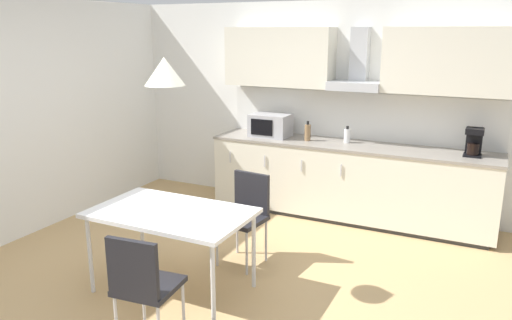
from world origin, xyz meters
TOP-DOWN VIEW (x-y plane):
  - ground_plane at (0.00, 0.00)m, footprint 7.21×7.43m
  - wall_back at (0.00, 2.53)m, footprint 5.77×0.10m
  - wall_left at (-2.45, 0.00)m, footprint 0.10×5.94m
  - kitchen_counter at (0.61, 2.15)m, footprint 3.32×0.67m
  - backsplash_tile at (0.61, 2.46)m, footprint 3.30×0.02m
  - upper_wall_cabinets at (0.61, 2.31)m, footprint 3.30×0.40m
  - microwave at (-0.41, 2.15)m, footprint 0.48×0.35m
  - coffee_maker at (1.93, 2.18)m, footprint 0.18×0.19m
  - bottle_white at (0.56, 2.21)m, footprint 0.08×0.08m
  - bottle_brown at (0.10, 2.12)m, footprint 0.07×0.07m
  - dining_table at (-0.26, -0.21)m, footprint 1.33×0.81m
  - chair_near_right at (0.05, -0.99)m, footprint 0.44×0.44m
  - chair_far_right at (0.05, 0.58)m, footprint 0.44×0.44m
  - pendant_lamp at (-0.26, -0.21)m, footprint 0.32×0.32m

SIDE VIEW (x-z plane):
  - ground_plane at x=0.00m, z-range -0.02..0.00m
  - kitchen_counter at x=0.61m, z-range 0.00..0.91m
  - chair_near_right at x=0.05m, z-range 0.10..0.97m
  - chair_far_right at x=0.05m, z-range 0.10..0.97m
  - dining_table at x=-0.26m, z-range 0.31..1.04m
  - bottle_white at x=0.56m, z-range 0.89..1.09m
  - bottle_brown at x=0.10m, z-range 0.89..1.12m
  - microwave at x=-0.41m, z-range 0.91..1.19m
  - coffee_maker at x=1.93m, z-range 0.90..1.20m
  - backsplash_tile at x=0.61m, z-range 0.91..1.47m
  - wall_back at x=0.00m, z-range 0.00..2.54m
  - wall_left at x=-2.45m, z-range 0.00..2.54m
  - upper_wall_cabinets at x=0.61m, z-range 1.51..2.22m
  - pendant_lamp at x=-0.26m, z-range 1.77..1.99m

